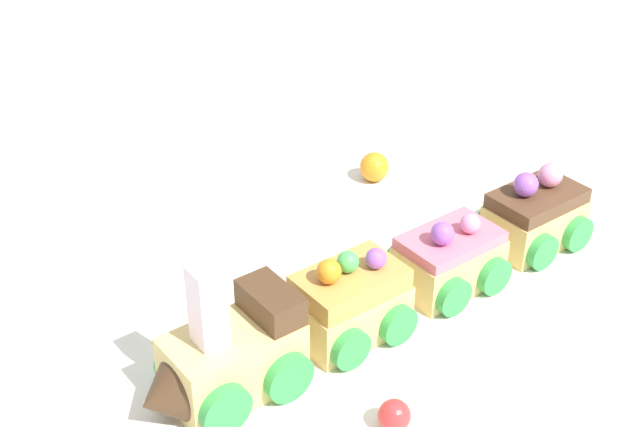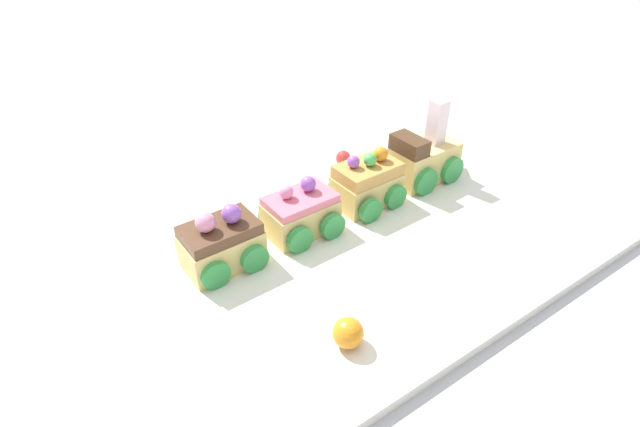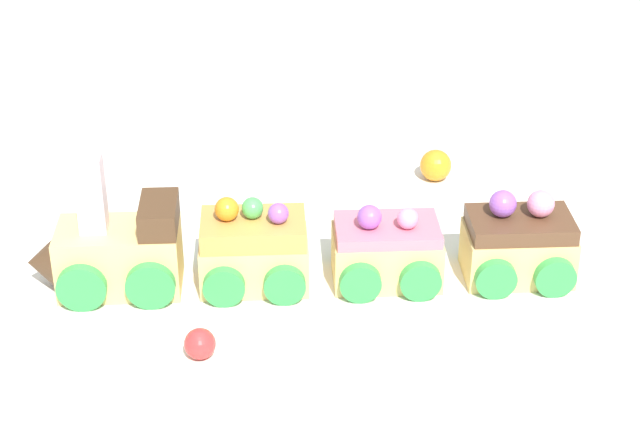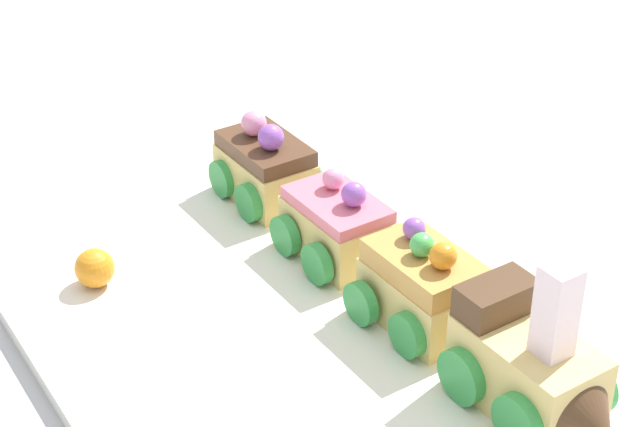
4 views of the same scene
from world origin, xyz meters
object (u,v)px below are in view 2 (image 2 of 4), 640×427
Objects in this scene: cake_train_locomotive at (427,158)px; gumball_red at (343,158)px; cake_car_strawberry at (301,213)px; cake_car_chocolate at (222,244)px; gumball_orange at (348,333)px; cake_car_caramel at (367,184)px.

cake_train_locomotive is 0.11m from gumball_red.
cake_car_strawberry is at bearing -144.16° from gumball_red.
cake_car_chocolate is 0.24m from gumball_red.
gumball_orange reaches higher than gumball_red.
cake_car_chocolate is 3.77× the size of gumball_red.
cake_car_caramel is 3.77× the size of gumball_red.
cake_car_chocolate reaches higher than gumball_orange.
cake_car_chocolate is 0.16m from gumball_orange.
cake_car_caramel is 1.00× the size of cake_car_strawberry.
gumball_orange is at bearing -134.63° from cake_car_caramel.
cake_train_locomotive is 5.26× the size of gumball_red.
cake_train_locomotive is 0.10m from cake_car_caramel.
cake_car_chocolate is at bearing -179.97° from cake_train_locomotive.
cake_car_caramel reaches higher than cake_car_chocolate.
gumball_red is at bearing 68.33° from cake_car_caramel.
cake_car_strawberry is 3.77× the size of gumball_red.
cake_car_strawberry is at bearing 179.88° from cake_car_caramel.
gumball_red is (0.13, 0.09, -0.01)m from cake_car_strawberry.
gumball_orange is at bearing -148.54° from cake_train_locomotive.
cake_car_caramel is 0.10m from cake_car_strawberry.
cake_car_caramel is 0.22m from gumball_orange.
gumball_orange is (-0.18, -0.25, 0.00)m from gumball_red.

